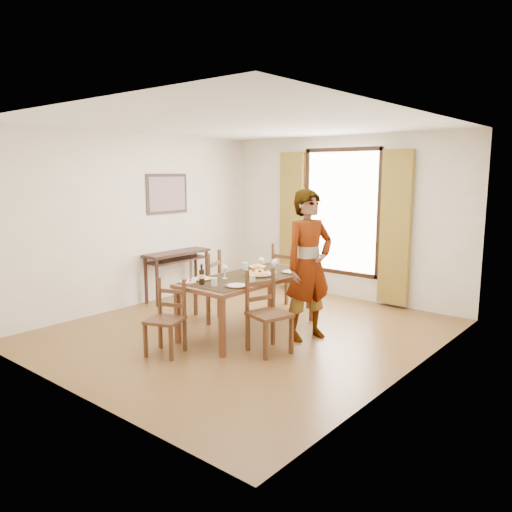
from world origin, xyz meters
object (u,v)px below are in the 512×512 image
Objects in this scene: console_table at (177,258)px; dining_table at (250,281)px; man at (309,265)px; pasta_platter at (259,272)px.

console_table is 0.60× the size of dining_table.
man is at bearing 19.24° from dining_table.
console_table is at bearing 102.52° from man.
pasta_platter reaches higher than console_table.
dining_table is 0.84m from man.
console_table is 2.19m from pasta_platter.
man is (2.82, -0.29, 0.27)m from console_table.
dining_table is at bearing 127.69° from man.
pasta_platter is (-0.68, -0.16, -0.14)m from man.
man is at bearing 13.58° from pasta_platter.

